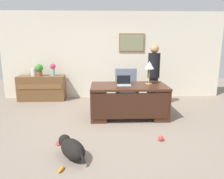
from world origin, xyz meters
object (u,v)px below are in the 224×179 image
Objects in this scene: dog_toy_plush at (61,169)px; desk_lamp at (149,66)px; credenza at (42,88)px; dog_lying at (72,148)px; potted_plant at (39,69)px; dog_toy_bone at (57,144)px; desk at (129,100)px; vase_empty at (34,72)px; dog_toy_ball at (161,138)px; laptop at (124,83)px; armchair at (126,90)px; vase_with_flowers at (53,69)px; person_standing at (154,75)px.

desk_lamp is at bearing 53.56° from dog_toy_plush.
dog_lying is at bearing -68.19° from credenza.
dog_toy_bone is at bearing -69.86° from potted_plant.
desk is at bearing -166.86° from desk_lamp.
vase_empty is 1.69× the size of dog_toy_bone.
laptop is at bearing 112.55° from dog_toy_ball.
desk_lamp is (0.46, -0.76, 0.73)m from armchair.
armchair is 6.81× the size of dog_toy_plush.
vase_with_flowers is at bearing 142.25° from desk.
credenza is 9.89× the size of dog_toy_bone.
vase_empty is at bearing 136.77° from dog_toy_ball.
desk is 1.44m from dog_toy_ball.
armchair is at bearing 120.94° from desk_lamp.
desk is 1.27× the size of credenza.
desk_lamp is at bearing -27.08° from credenza.
credenza is at bearing 152.92° from desk_lamp.
laptop is 2.25× the size of dog_toy_bone.
dog_toy_ball is at bearing -44.79° from potted_plant.
vase_empty is 4.42m from dog_toy_ball.
vase_empty is (-3.49, 0.84, -0.01)m from person_standing.
dog_toy_ball is at bearing -71.43° from desk.
dog_toy_plush is at bearing -123.36° from person_standing.
desk_lamp is at bearing 13.14° from desk.
person_standing reaches higher than dog_toy_plush.
potted_plant reaches higher than dog_toy_ball.
dog_toy_bone is (1.29, -3.05, -0.86)m from vase_empty.
dog_toy_plush is at bearing -74.85° from dog_toy_bone.
desk_lamp is (0.61, 0.08, 0.37)m from laptop.
dog_toy_plush is (-1.66, -0.88, -0.03)m from dog_toy_ball.
potted_plant is at bearing 163.39° from armchair.
dog_toy_plush is (1.50, -3.85, -0.86)m from vase_empty.
vase_empty is 0.67× the size of potted_plant.
potted_plant is 2.53× the size of dog_toy_bone.
dog_toy_ball is 1.88m from dog_toy_plush.
person_standing reaches higher than armchair.
desk_lamp is at bearing 87.97° from dog_toy_ball.
person_standing is 4.58× the size of vase_with_flowers.
dog_lying is (-1.15, -2.71, -0.32)m from armchair.
desk reaches higher than dog_lying.
person_standing reaches higher than credenza.
dog_lying reaches higher than dog_toy_bone.
desk is at bearing -33.36° from credenza.
potted_plant reaches higher than credenza.
potted_plant is at bearing 110.14° from dog_toy_bone.
credenza is 9.13× the size of dog_toy_plush.
vase_with_flowers reaches higher than dog_toy_ball.
dog_toy_ball is 0.66× the size of dog_toy_plush.
dog_toy_ball is at bearing -98.68° from person_standing.
laptop is at bearing -100.41° from armchair.
desk_lamp is at bearing -30.31° from vase_with_flowers.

